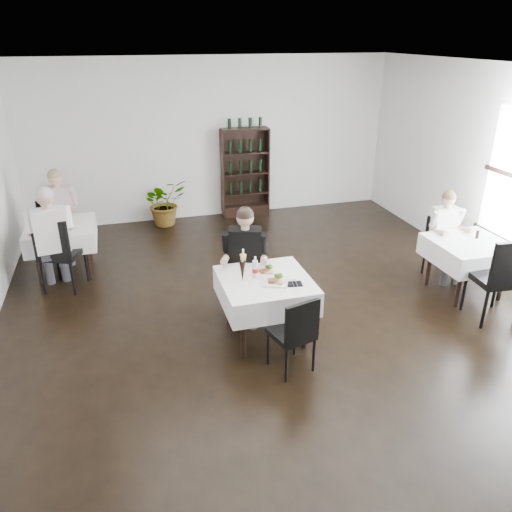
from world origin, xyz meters
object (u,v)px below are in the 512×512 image
(main_table, at_px, (265,290))
(diner_main, at_px, (245,256))
(potted_tree, at_px, (165,202))
(wine_shelf, at_px, (245,173))

(main_table, bearing_deg, diner_main, 102.16)
(main_table, relative_size, potted_tree, 1.18)
(wine_shelf, xyz_separation_m, main_table, (-0.90, -4.31, -0.23))
(wine_shelf, distance_m, diner_main, 3.94)
(wine_shelf, bearing_deg, main_table, -101.78)
(potted_tree, relative_size, diner_main, 0.60)
(main_table, height_order, potted_tree, potted_tree)
(wine_shelf, relative_size, main_table, 1.70)
(potted_tree, distance_m, diner_main, 3.77)
(wine_shelf, height_order, main_table, wine_shelf)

